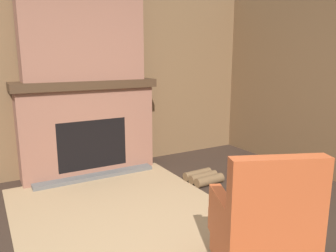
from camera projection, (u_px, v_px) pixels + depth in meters
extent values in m
cube|color=brown|center=(81.00, 77.00, 4.55)|extent=(0.06, 6.00, 2.65)
cube|color=brown|center=(88.00, 132.00, 4.51)|extent=(0.38, 1.79, 1.19)
cube|color=black|center=(92.00, 144.00, 4.41)|extent=(0.08, 0.93, 0.67)
cube|color=#565451|center=(96.00, 176.00, 4.40)|extent=(0.16, 1.61, 0.06)
cube|color=#3D2819|center=(86.00, 84.00, 4.38)|extent=(0.48, 1.89, 0.11)
cube|color=brown|center=(83.00, 29.00, 4.23)|extent=(0.34, 1.58, 1.33)
cube|color=#997A56|center=(158.00, 250.00, 2.76)|extent=(4.14, 2.11, 0.01)
cube|color=#A84723|center=(259.00, 252.00, 2.44)|extent=(0.75, 0.78, 0.24)
cube|color=#A84723|center=(260.00, 233.00, 2.41)|extent=(0.79, 0.83, 0.18)
cube|color=#A84723|center=(278.00, 199.00, 2.11)|extent=(0.37, 0.64, 0.57)
cube|color=#A84723|center=(224.00, 210.00, 2.36)|extent=(0.52, 0.29, 0.20)
cube|color=#A84723|center=(297.00, 206.00, 2.42)|extent=(0.52, 0.29, 0.20)
cylinder|color=#332319|center=(277.00, 250.00, 2.73)|extent=(0.07, 0.07, 0.06)
cylinder|color=brown|center=(197.00, 174.00, 4.38)|extent=(0.14, 0.41, 0.12)
cylinder|color=brown|center=(203.00, 177.00, 4.28)|extent=(0.14, 0.41, 0.12)
cylinder|color=brown|center=(209.00, 180.00, 4.18)|extent=(0.14, 0.41, 0.12)
ellipsoid|color=#99B29E|center=(63.00, 78.00, 4.26)|extent=(0.11, 0.11, 0.08)
cylinder|color=white|center=(63.00, 69.00, 4.23)|extent=(0.06, 0.06, 0.15)
cube|color=gray|center=(101.00, 75.00, 4.50)|extent=(0.12, 0.26, 0.13)
cube|color=silver|center=(102.00, 74.00, 4.44)|extent=(0.01, 0.04, 0.02)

